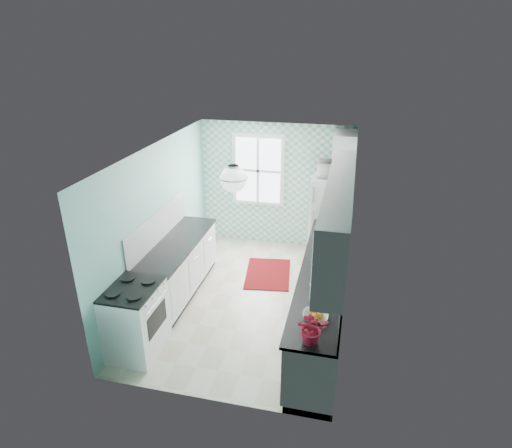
% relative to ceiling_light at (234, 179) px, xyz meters
% --- Properties ---
extents(floor, '(3.00, 4.40, 0.02)m').
position_rel_ceiling_light_xyz_m(floor, '(0.00, 0.80, -2.33)').
color(floor, beige).
rests_on(floor, ground).
extents(ceiling, '(3.00, 4.40, 0.02)m').
position_rel_ceiling_light_xyz_m(ceiling, '(0.00, 0.80, 0.19)').
color(ceiling, white).
rests_on(ceiling, wall_back).
extents(wall_back, '(3.00, 0.02, 2.50)m').
position_rel_ceiling_light_xyz_m(wall_back, '(0.00, 3.01, -1.07)').
color(wall_back, '#72B2A7').
rests_on(wall_back, floor).
extents(wall_front, '(3.00, 0.02, 2.50)m').
position_rel_ceiling_light_xyz_m(wall_front, '(0.00, -1.41, -1.07)').
color(wall_front, '#72B2A7').
rests_on(wall_front, floor).
extents(wall_left, '(0.02, 4.40, 2.50)m').
position_rel_ceiling_light_xyz_m(wall_left, '(-1.51, 0.80, -1.07)').
color(wall_left, '#72B2A7').
rests_on(wall_left, floor).
extents(wall_right, '(0.02, 4.40, 2.50)m').
position_rel_ceiling_light_xyz_m(wall_right, '(1.51, 0.80, -1.07)').
color(wall_right, '#72B2A7').
rests_on(wall_right, floor).
extents(accent_wall, '(3.00, 0.01, 2.50)m').
position_rel_ceiling_light_xyz_m(accent_wall, '(0.00, 2.99, -1.07)').
color(accent_wall, '#6EBEA4').
rests_on(accent_wall, wall_back).
extents(window, '(1.04, 0.05, 1.44)m').
position_rel_ceiling_light_xyz_m(window, '(-0.35, 2.96, -0.77)').
color(window, white).
rests_on(window, wall_back).
extents(backsplash_right, '(0.02, 3.60, 0.51)m').
position_rel_ceiling_light_xyz_m(backsplash_right, '(1.49, 0.40, -1.13)').
color(backsplash_right, white).
rests_on(backsplash_right, wall_right).
extents(backsplash_left, '(0.02, 2.15, 0.51)m').
position_rel_ceiling_light_xyz_m(backsplash_left, '(-1.49, 0.73, -1.13)').
color(backsplash_left, white).
rests_on(backsplash_left, wall_left).
extents(upper_cabinets_right, '(0.33, 3.20, 0.90)m').
position_rel_ceiling_light_xyz_m(upper_cabinets_right, '(1.33, 0.20, -0.42)').
color(upper_cabinets_right, white).
rests_on(upper_cabinets_right, wall_right).
extents(upper_cabinet_fridge, '(0.40, 0.74, 0.40)m').
position_rel_ceiling_light_xyz_m(upper_cabinet_fridge, '(1.30, 2.63, -0.07)').
color(upper_cabinet_fridge, white).
rests_on(upper_cabinet_fridge, wall_right).
extents(ceiling_light, '(0.34, 0.34, 0.35)m').
position_rel_ceiling_light_xyz_m(ceiling_light, '(0.00, 0.00, 0.00)').
color(ceiling_light, silver).
rests_on(ceiling_light, ceiling).
extents(base_cabinets_right, '(0.60, 3.60, 0.90)m').
position_rel_ceiling_light_xyz_m(base_cabinets_right, '(1.20, 0.40, -1.87)').
color(base_cabinets_right, white).
rests_on(base_cabinets_right, floor).
extents(countertop_right, '(0.63, 3.60, 0.04)m').
position_rel_ceiling_light_xyz_m(countertop_right, '(1.19, 0.40, -1.40)').
color(countertop_right, black).
rests_on(countertop_right, base_cabinets_right).
extents(base_cabinets_left, '(0.60, 2.15, 0.90)m').
position_rel_ceiling_light_xyz_m(base_cabinets_left, '(-1.20, 0.73, -1.87)').
color(base_cabinets_left, white).
rests_on(base_cabinets_left, floor).
extents(countertop_left, '(0.63, 2.15, 0.04)m').
position_rel_ceiling_light_xyz_m(countertop_left, '(-1.19, 0.73, -1.40)').
color(countertop_left, black).
rests_on(countertop_left, base_cabinets_left).
extents(fridge, '(0.71, 0.70, 1.62)m').
position_rel_ceiling_light_xyz_m(fridge, '(1.11, 2.62, -1.51)').
color(fridge, white).
rests_on(fridge, floor).
extents(stove, '(0.65, 0.81, 0.97)m').
position_rel_ceiling_light_xyz_m(stove, '(-1.20, -0.75, -1.81)').
color(stove, white).
rests_on(stove, floor).
extents(sink, '(0.55, 0.46, 0.53)m').
position_rel_ceiling_light_xyz_m(sink, '(1.20, 1.17, -1.39)').
color(sink, silver).
rests_on(sink, countertop_right).
extents(rug, '(0.93, 1.22, 0.02)m').
position_rel_ceiling_light_xyz_m(rug, '(0.13, 1.65, -2.32)').
color(rug, maroon).
rests_on(rug, floor).
extents(dish_towel, '(0.05, 0.24, 0.36)m').
position_rel_ceiling_light_xyz_m(dish_towel, '(0.89, 1.50, -1.84)').
color(dish_towel, teal).
rests_on(dish_towel, base_cabinets_right).
extents(fruit_bowl, '(0.31, 0.31, 0.08)m').
position_rel_ceiling_light_xyz_m(fruit_bowl, '(1.20, -0.81, -1.35)').
color(fruit_bowl, white).
rests_on(fruit_bowl, countertop_right).
extents(potted_plant, '(0.39, 0.35, 0.37)m').
position_rel_ceiling_light_xyz_m(potted_plant, '(1.20, -1.24, -1.20)').
color(potted_plant, '#AF2130').
rests_on(potted_plant, countertop_right).
extents(soap_bottle, '(0.10, 0.10, 0.20)m').
position_rel_ceiling_light_xyz_m(soap_bottle, '(1.25, 1.74, -1.28)').
color(soap_bottle, '#ACC4C9').
rests_on(soap_bottle, countertop_right).
extents(microwave, '(0.53, 0.37, 0.29)m').
position_rel_ceiling_light_xyz_m(microwave, '(1.11, 2.62, -0.55)').
color(microwave, silver).
rests_on(microwave, fridge).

